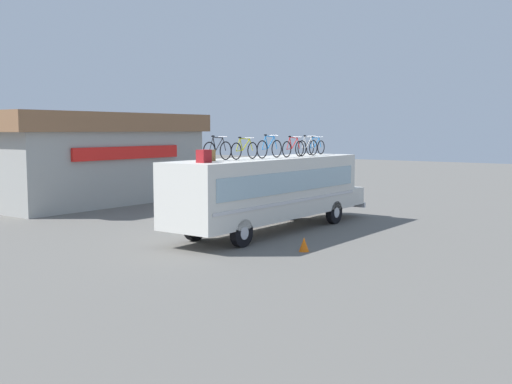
{
  "coord_description": "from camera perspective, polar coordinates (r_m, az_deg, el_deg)",
  "views": [
    {
      "loc": [
        -20.8,
        -14.58,
        4.27
      ],
      "look_at": [
        -0.85,
        0.0,
        1.76
      ],
      "focal_mm": 43.02,
      "sensor_mm": 36.0,
      "label": 1
    }
  ],
  "objects": [
    {
      "name": "roadside_building",
      "position": [
        37.43,
        -15.17,
        3.17
      ],
      "size": [
        13.67,
        6.96,
        5.22
      ],
      "color": "#9E9E99",
      "rests_on": "ground"
    },
    {
      "name": "rooftop_bicycle_3",
      "position": [
        25.32,
        1.26,
        4.09
      ],
      "size": [
        1.79,
        0.44,
        0.98
      ],
      "color": "black",
      "rests_on": "bus"
    },
    {
      "name": "rooftop_bicycle_2",
      "position": [
        24.29,
        -1.09,
        3.94
      ],
      "size": [
        1.74,
        0.44,
        0.89
      ],
      "color": "black",
      "rests_on": "bus"
    },
    {
      "name": "rooftop_bicycle_4",
      "position": [
        26.39,
        3.48,
        4.1
      ],
      "size": [
        1.7,
        0.44,
        0.91
      ],
      "color": "black",
      "rests_on": "bus"
    },
    {
      "name": "rooftop_bicycle_1",
      "position": [
        23.37,
        -3.6,
        3.91
      ],
      "size": [
        1.69,
        0.44,
        0.95
      ],
      "color": "black",
      "rests_on": "bus"
    },
    {
      "name": "traffic_cone",
      "position": [
        21.69,
        4.48,
        -4.88
      ],
      "size": [
        0.36,
        0.36,
        0.5
      ],
      "primitive_type": "cone",
      "color": "orange",
      "rests_on": "ground"
    },
    {
      "name": "luggage_bag_1",
      "position": [
        21.8,
        -4.87,
        3.33
      ],
      "size": [
        0.45,
        0.36,
        0.46
      ],
      "primitive_type": "cube",
      "color": "maroon",
      "rests_on": "bus"
    },
    {
      "name": "luggage_bag_2",
      "position": [
        22.81,
        -4.55,
        3.4
      ],
      "size": [
        0.54,
        0.34,
        0.43
      ],
      "primitive_type": "cube",
      "color": "olive",
      "rests_on": "bus"
    },
    {
      "name": "rooftop_bicycle_6",
      "position": [
        28.95,
        5.56,
        4.21
      ],
      "size": [
        1.66,
        0.44,
        0.88
      ],
      "color": "black",
      "rests_on": "bus"
    },
    {
      "name": "rooftop_bicycle_5",
      "position": [
        27.62,
        4.83,
        4.18
      ],
      "size": [
        1.68,
        0.44,
        0.93
      ],
      "color": "black",
      "rests_on": "bus"
    },
    {
      "name": "ground_plane",
      "position": [
        25.76,
        1.11,
        -3.73
      ],
      "size": [
        120.0,
        120.0,
        0.0
      ],
      "primitive_type": "plane",
      "color": "#605E59"
    },
    {
      "name": "bus",
      "position": [
        25.69,
        1.38,
        0.34
      ],
      "size": [
        12.01,
        2.63,
        3.11
      ],
      "color": "silver",
      "rests_on": "ground"
    }
  ]
}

